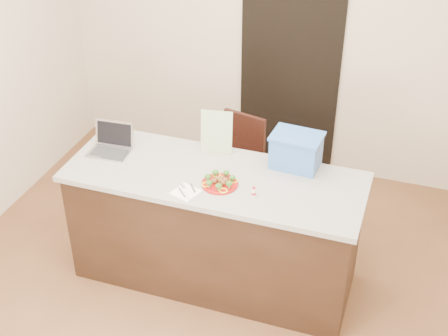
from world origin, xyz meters
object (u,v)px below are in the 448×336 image
(plate, at_px, (220,184))
(chair, at_px, (241,159))
(laptop, at_px, (112,143))
(napkin, at_px, (186,192))
(yogurt_bottle, at_px, (254,192))
(blue_box, at_px, (296,150))
(island, at_px, (215,227))

(plate, height_order, chair, plate)
(plate, relative_size, laptop, 0.81)
(napkin, height_order, laptop, laptop)
(napkin, bearing_deg, yogurt_bottle, 14.11)
(yogurt_bottle, distance_m, blue_box, 0.48)
(napkin, distance_m, yogurt_bottle, 0.44)
(island, distance_m, chair, 0.90)
(yogurt_bottle, relative_size, blue_box, 0.19)
(napkin, distance_m, blue_box, 0.82)
(yogurt_bottle, relative_size, laptop, 0.22)
(laptop, xyz_separation_m, blue_box, (1.30, 0.22, 0.07))
(yogurt_bottle, xyz_separation_m, chair, (-0.41, 1.05, -0.45))
(island, relative_size, blue_box, 5.74)
(blue_box, xyz_separation_m, chair, (-0.58, 0.61, -0.55))
(island, height_order, plate, plate)
(island, xyz_separation_m, napkin, (-0.10, -0.26, 0.46))
(napkin, distance_m, chair, 1.23)
(napkin, relative_size, laptop, 0.52)
(napkin, bearing_deg, blue_box, 42.43)
(laptop, bearing_deg, yogurt_bottle, -14.42)
(island, xyz_separation_m, plate, (0.08, -0.10, 0.47))
(napkin, xyz_separation_m, yogurt_bottle, (0.43, 0.11, 0.02))
(napkin, height_order, blue_box, blue_box)
(laptop, bearing_deg, chair, 45.62)
(island, height_order, laptop, laptop)
(island, relative_size, plate, 8.43)
(yogurt_bottle, height_order, chair, yogurt_bottle)
(napkin, bearing_deg, chair, 89.20)
(plate, relative_size, yogurt_bottle, 3.67)
(laptop, bearing_deg, island, -8.28)
(napkin, bearing_deg, plate, 40.85)
(napkin, bearing_deg, island, 68.11)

